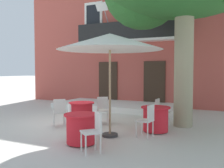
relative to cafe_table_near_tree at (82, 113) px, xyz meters
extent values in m
plane|color=beige|center=(-0.55, 0.17, -0.39)|extent=(120.00, 120.00, 0.00)
cube|color=#B24C42|center=(-0.27, 7.17, 3.36)|extent=(13.00, 4.00, 7.50)
cube|color=#332319|center=(-1.57, 5.14, 0.76)|extent=(1.10, 0.08, 2.30)
cube|color=#332319|center=(1.03, 5.14, 0.76)|extent=(1.10, 0.08, 2.30)
cube|color=silver|center=(-2.47, 5.13, 4.26)|extent=(1.10, 0.08, 1.90)
cube|color=black|center=(-2.47, 5.10, 4.26)|extent=(0.84, 0.04, 1.60)
cube|color=silver|center=(-0.27, 5.13, 4.26)|extent=(1.10, 0.08, 1.90)
cube|color=black|center=(-0.27, 5.10, 4.26)|extent=(0.84, 0.04, 1.60)
cube|color=silver|center=(1.93, 5.13, 4.26)|extent=(1.10, 0.08, 1.90)
cube|color=black|center=(1.93, 5.10, 4.26)|extent=(0.84, 0.04, 1.60)
cube|color=silver|center=(-0.27, 4.85, 2.95)|extent=(5.60, 0.65, 0.12)
cube|color=black|center=(-0.27, 4.55, 3.46)|extent=(5.60, 0.06, 0.90)
cylinder|color=#B2B2B7|center=(-1.47, 4.67, 4.36)|extent=(0.04, 0.95, 1.33)
cube|color=white|center=(-1.47, 4.22, 4.66)|extent=(0.60, 0.29, 0.38)
cylinder|color=#B2B2B7|center=(0.93, 4.67, 4.36)|extent=(0.04, 0.95, 1.33)
cube|color=#192D9E|center=(0.93, 4.22, 4.66)|extent=(0.60, 0.29, 0.38)
cylinder|color=#995638|center=(-2.57, 4.87, 3.14)|extent=(0.25, 0.25, 0.27)
ellipsoid|color=#4C8E38|center=(-2.57, 4.87, 3.42)|extent=(0.33, 0.33, 0.28)
cylinder|color=slate|center=(-1.42, 4.87, 3.13)|extent=(0.34, 0.34, 0.25)
ellipsoid|color=#2D7533|center=(-1.42, 4.87, 3.41)|extent=(0.44, 0.44, 0.31)
cylinder|color=#995638|center=(-0.27, 4.87, 3.12)|extent=(0.32, 0.32, 0.22)
ellipsoid|color=#38843D|center=(-0.27, 4.87, 3.36)|extent=(0.41, 0.41, 0.27)
cylinder|color=#995638|center=(0.88, 4.87, 3.15)|extent=(0.34, 0.34, 0.29)
ellipsoid|color=#38843D|center=(0.88, 4.87, 3.45)|extent=(0.44, 0.44, 0.29)
cylinder|color=#47423D|center=(2.03, 4.87, 3.13)|extent=(0.29, 0.29, 0.24)
ellipsoid|color=#38843D|center=(2.03, 4.87, 3.46)|extent=(0.38, 0.38, 0.42)
cube|color=silver|center=(-0.27, 3.86, -0.27)|extent=(6.27, 2.62, 0.25)
cylinder|color=gray|center=(3.15, 1.24, 1.45)|extent=(0.61, 0.61, 3.69)
cylinder|color=red|center=(0.00, 0.00, -0.02)|extent=(0.74, 0.74, 0.68)
cylinder|color=red|center=(0.00, 0.00, 0.35)|extent=(0.86, 0.86, 0.04)
cylinder|color=#2D2823|center=(0.00, 0.00, -0.38)|extent=(0.44, 0.44, 0.03)
cylinder|color=silver|center=(-0.79, -0.50, -0.17)|extent=(0.04, 0.04, 0.45)
cylinder|color=silver|center=(-0.54, -0.27, -0.17)|extent=(0.04, 0.04, 0.45)
cylinder|color=silver|center=(-0.56, -0.75, -0.17)|extent=(0.04, 0.04, 0.45)
cylinder|color=silver|center=(-0.31, -0.52, -0.17)|extent=(0.04, 0.04, 0.45)
cube|color=silver|center=(-0.55, -0.51, 0.08)|extent=(0.57, 0.57, 0.04)
cube|color=silver|center=(-0.43, -0.64, 0.31)|extent=(0.31, 0.29, 0.42)
cylinder|color=silver|center=(0.84, 0.41, -0.17)|extent=(0.04, 0.04, 0.45)
cylinder|color=silver|center=(0.57, 0.21, -0.17)|extent=(0.04, 0.04, 0.45)
cylinder|color=silver|center=(0.64, 0.68, -0.17)|extent=(0.04, 0.04, 0.45)
cylinder|color=silver|center=(0.37, 0.48, -0.17)|extent=(0.04, 0.04, 0.45)
cube|color=silver|center=(0.61, 0.44, 0.08)|extent=(0.56, 0.56, 0.04)
cube|color=silver|center=(0.50, 0.59, 0.31)|extent=(0.33, 0.26, 0.42)
cylinder|color=red|center=(1.25, -1.96, -0.02)|extent=(0.74, 0.74, 0.68)
cylinder|color=red|center=(1.25, -1.96, 0.35)|extent=(0.86, 0.86, 0.04)
cylinder|color=#2D2823|center=(1.25, -1.96, -0.38)|extent=(0.44, 0.44, 0.03)
cylinder|color=silver|center=(0.73, -1.18, -0.17)|extent=(0.04, 0.04, 0.45)
cylinder|color=silver|center=(0.97, -1.43, -0.17)|extent=(0.04, 0.04, 0.45)
cylinder|color=silver|center=(0.49, -1.42, -0.17)|extent=(0.04, 0.04, 0.45)
cylinder|color=silver|center=(0.72, -1.66, -0.17)|extent=(0.04, 0.04, 0.45)
cube|color=silver|center=(0.73, -1.42, 0.08)|extent=(0.57, 0.57, 0.04)
cube|color=silver|center=(0.60, -1.55, 0.31)|extent=(0.29, 0.30, 0.42)
cylinder|color=silver|center=(1.83, -2.70, -0.17)|extent=(0.04, 0.04, 0.45)
cylinder|color=silver|center=(1.57, -2.47, -0.17)|extent=(0.04, 0.04, 0.45)
cylinder|color=silver|center=(2.05, -2.44, -0.17)|extent=(0.04, 0.04, 0.45)
cylinder|color=silver|center=(1.79, -2.22, -0.17)|extent=(0.04, 0.04, 0.45)
cube|color=silver|center=(1.81, -2.46, 0.08)|extent=(0.56, 0.56, 0.04)
cube|color=silver|center=(1.93, -2.32, 0.31)|extent=(0.31, 0.28, 0.42)
cylinder|color=red|center=(2.57, 0.06, -0.02)|extent=(0.74, 0.74, 0.68)
cylinder|color=red|center=(2.57, 0.06, 0.35)|extent=(0.86, 0.86, 0.04)
cylinder|color=#2D2823|center=(2.57, 0.06, -0.38)|extent=(0.44, 0.44, 0.03)
cylinder|color=silver|center=(2.29, -0.83, -0.17)|extent=(0.04, 0.04, 0.45)
cylinder|color=silver|center=(2.33, -0.50, -0.17)|extent=(0.04, 0.04, 0.45)
cylinder|color=silver|center=(2.62, -0.88, -0.17)|extent=(0.04, 0.04, 0.45)
cylinder|color=silver|center=(2.67, -0.54, -0.17)|extent=(0.04, 0.04, 0.45)
cube|color=silver|center=(2.48, -0.69, 0.08)|extent=(0.45, 0.45, 0.04)
cube|color=silver|center=(2.65, -0.71, 0.31)|extent=(0.09, 0.38, 0.42)
cylinder|color=silver|center=(2.76, 0.97, -0.17)|extent=(0.04, 0.04, 0.45)
cylinder|color=silver|center=(2.75, 0.63, -0.17)|extent=(0.04, 0.04, 0.45)
cylinder|color=silver|center=(2.42, 0.98, -0.17)|extent=(0.04, 0.04, 0.45)
cylinder|color=silver|center=(2.41, 0.64, -0.17)|extent=(0.04, 0.04, 0.45)
cube|color=silver|center=(2.59, 0.81, 0.08)|extent=(0.41, 0.41, 0.04)
cube|color=silver|center=(2.41, 0.81, 0.31)|extent=(0.05, 0.38, 0.42)
cylinder|color=#997A56|center=(1.57, -1.00, 0.88)|extent=(0.06, 0.06, 2.55)
cylinder|color=#333333|center=(1.57, -1.00, -0.35)|extent=(0.44, 0.44, 0.08)
cone|color=white|center=(1.57, -1.00, 2.23)|extent=(2.90, 2.90, 0.45)
camera|label=1|loc=(4.68, -7.32, 1.45)|focal=41.04mm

